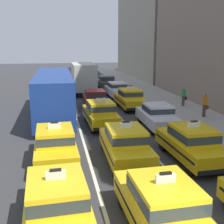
{
  "coord_description": "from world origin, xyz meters",
  "views": [
    {
      "loc": [
        -2.98,
        -4.44,
        5.34
      ],
      "look_at": [
        0.29,
        12.62,
        1.3
      ],
      "focal_mm": 47.27,
      "sensor_mm": 36.0,
      "label": 1
    }
  ],
  "objects_px": {
    "bus_left_third": "(54,93)",
    "taxi_center_third": "(100,113)",
    "box_truck_center_fifth": "(83,77)",
    "taxi_right_fourth": "(130,98)",
    "taxi_right_second": "(192,143)",
    "sedan_right_third": "(157,115)",
    "sedan_right_sixth": "(106,82)",
    "sedan_center_fourth": "(95,99)",
    "sedan_right_fifth": "(117,89)",
    "taxi_left_nearest": "(57,203)",
    "sedan_left_fourth": "(53,88)",
    "taxi_center_nearest": "(163,206)",
    "pedestrian_by_storefront": "(184,97)",
    "taxi_center_sixth": "(78,77)",
    "pedestrian_mid_block": "(205,105)",
    "taxi_left_second": "(55,144)",
    "taxi_center_second": "(125,143)"
  },
  "relations": [
    {
      "from": "sedan_center_fourth",
      "to": "box_truck_center_fifth",
      "type": "distance_m",
      "value": 8.35
    },
    {
      "from": "sedan_right_sixth",
      "to": "pedestrian_mid_block",
      "type": "xyz_separation_m",
      "value": [
        4.45,
        -15.85,
        0.18
      ]
    },
    {
      "from": "sedan_right_sixth",
      "to": "pedestrian_mid_block",
      "type": "bearing_deg",
      "value": -74.32
    },
    {
      "from": "taxi_left_nearest",
      "to": "sedan_right_third",
      "type": "xyz_separation_m",
      "value": [
        6.45,
        9.71,
        -0.03
      ]
    },
    {
      "from": "taxi_left_nearest",
      "to": "sedan_center_fourth",
      "type": "bearing_deg",
      "value": 78.5
    },
    {
      "from": "taxi_left_nearest",
      "to": "sedan_right_fifth",
      "type": "relative_size",
      "value": 1.06
    },
    {
      "from": "bus_left_third",
      "to": "sedan_right_third",
      "type": "height_order",
      "value": "bus_left_third"
    },
    {
      "from": "taxi_center_sixth",
      "to": "pedestrian_by_storefront",
      "type": "relative_size",
      "value": 2.87
    },
    {
      "from": "sedan_right_third",
      "to": "sedan_right_sixth",
      "type": "height_order",
      "value": "same"
    },
    {
      "from": "bus_left_third",
      "to": "pedestrian_by_storefront",
      "type": "distance_m",
      "value": 10.9
    },
    {
      "from": "sedan_left_fourth",
      "to": "sedan_center_fourth",
      "type": "relative_size",
      "value": 1.0
    },
    {
      "from": "box_truck_center_fifth",
      "to": "sedan_right_fifth",
      "type": "relative_size",
      "value": 1.59
    },
    {
      "from": "box_truck_center_fifth",
      "to": "bus_left_third",
      "type": "bearing_deg",
      "value": -106.78
    },
    {
      "from": "box_truck_center_fifth",
      "to": "sedan_right_third",
      "type": "height_order",
      "value": "box_truck_center_fifth"
    },
    {
      "from": "box_truck_center_fifth",
      "to": "taxi_right_fourth",
      "type": "xyz_separation_m",
      "value": [
        3.11,
        -8.64,
        -0.9
      ]
    },
    {
      "from": "taxi_center_second",
      "to": "taxi_right_second",
      "type": "relative_size",
      "value": 1.0
    },
    {
      "from": "bus_left_third",
      "to": "taxi_center_third",
      "type": "bearing_deg",
      "value": -46.47
    },
    {
      "from": "taxi_right_fourth",
      "to": "pedestrian_mid_block",
      "type": "distance_m",
      "value": 6.27
    },
    {
      "from": "sedan_left_fourth",
      "to": "bus_left_third",
      "type": "bearing_deg",
      "value": -89.32
    },
    {
      "from": "taxi_center_third",
      "to": "box_truck_center_fifth",
      "type": "bearing_deg",
      "value": 89.45
    },
    {
      "from": "taxi_right_fourth",
      "to": "taxi_right_second",
      "type": "bearing_deg",
      "value": -90.07
    },
    {
      "from": "taxi_right_second",
      "to": "pedestrian_mid_block",
      "type": "distance_m",
      "value": 8.45
    },
    {
      "from": "taxi_left_nearest",
      "to": "taxi_center_sixth",
      "type": "distance_m",
      "value": 32.27
    },
    {
      "from": "taxi_left_second",
      "to": "taxi_center_sixth",
      "type": "distance_m",
      "value": 27.16
    },
    {
      "from": "box_truck_center_fifth",
      "to": "taxi_right_second",
      "type": "bearing_deg",
      "value": -81.31
    },
    {
      "from": "sedan_center_fourth",
      "to": "box_truck_center_fifth",
      "type": "xyz_separation_m",
      "value": [
        -0.23,
        8.3,
        0.93
      ]
    },
    {
      "from": "bus_left_third",
      "to": "taxi_center_nearest",
      "type": "xyz_separation_m",
      "value": [
        3.0,
        -14.82,
        -0.94
      ]
    },
    {
      "from": "sedan_center_fourth",
      "to": "taxi_right_fourth",
      "type": "xyz_separation_m",
      "value": [
        2.89,
        -0.34,
        0.03
      ]
    },
    {
      "from": "pedestrian_mid_block",
      "to": "pedestrian_by_storefront",
      "type": "bearing_deg",
      "value": 88.05
    },
    {
      "from": "taxi_center_sixth",
      "to": "pedestrian_mid_block",
      "type": "distance_m",
      "value": 22.08
    },
    {
      "from": "sedan_left_fourth",
      "to": "taxi_center_nearest",
      "type": "bearing_deg",
      "value": -82.62
    },
    {
      "from": "sedan_center_fourth",
      "to": "taxi_right_fourth",
      "type": "height_order",
      "value": "taxi_right_fourth"
    },
    {
      "from": "taxi_center_second",
      "to": "taxi_left_nearest",
      "type": "bearing_deg",
      "value": -123.99
    },
    {
      "from": "taxi_center_second",
      "to": "box_truck_center_fifth",
      "type": "distance_m",
      "value": 19.81
    },
    {
      "from": "taxi_center_second",
      "to": "taxi_right_fourth",
      "type": "bearing_deg",
      "value": 74.74
    },
    {
      "from": "bus_left_third",
      "to": "taxi_right_second",
      "type": "bearing_deg",
      "value": -57.82
    },
    {
      "from": "sedan_right_third",
      "to": "taxi_left_second",
      "type": "bearing_deg",
      "value": -144.78
    },
    {
      "from": "bus_left_third",
      "to": "box_truck_center_fifth",
      "type": "bearing_deg",
      "value": 73.22
    },
    {
      "from": "pedestrian_by_storefront",
      "to": "taxi_right_second",
      "type": "bearing_deg",
      "value": -112.41
    },
    {
      "from": "sedan_left_fourth",
      "to": "taxi_center_third",
      "type": "height_order",
      "value": "taxi_center_third"
    },
    {
      "from": "taxi_center_nearest",
      "to": "taxi_center_second",
      "type": "height_order",
      "value": "same"
    },
    {
      "from": "sedan_center_fourth",
      "to": "bus_left_third",
      "type": "bearing_deg",
      "value": -148.2
    },
    {
      "from": "taxi_left_nearest",
      "to": "taxi_center_sixth",
      "type": "relative_size",
      "value": 1.0
    },
    {
      "from": "taxi_center_second",
      "to": "box_truck_center_fifth",
      "type": "bearing_deg",
      "value": 90.21
    },
    {
      "from": "taxi_left_nearest",
      "to": "taxi_center_third",
      "type": "distance_m",
      "value": 11.28
    },
    {
      "from": "taxi_right_fourth",
      "to": "sedan_right_fifth",
      "type": "distance_m",
      "value": 5.16
    },
    {
      "from": "taxi_left_nearest",
      "to": "taxi_right_fourth",
      "type": "relative_size",
      "value": 1.01
    },
    {
      "from": "bus_left_third",
      "to": "box_truck_center_fifth",
      "type": "relative_size",
      "value": 1.61
    },
    {
      "from": "sedan_left_fourth",
      "to": "pedestrian_by_storefront",
      "type": "bearing_deg",
      "value": -36.08
    },
    {
      "from": "bus_left_third",
      "to": "sedan_right_fifth",
      "type": "relative_size",
      "value": 2.56
    }
  ]
}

